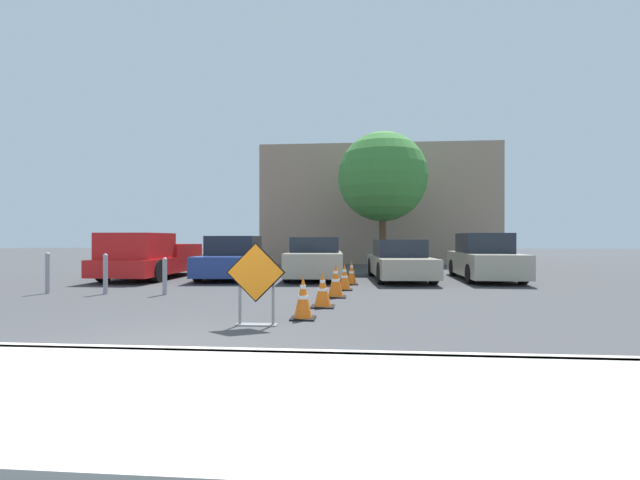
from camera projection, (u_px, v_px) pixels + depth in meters
ground_plane at (286, 279)px, 14.95m from camera, size 96.00×96.00×0.00m
sidewalk_strip at (75, 394)px, 3.69m from camera, size 23.69×2.59×0.14m
curb_lip at (147, 354)px, 4.98m from camera, size 23.69×0.20×0.14m
road_closed_sign at (256, 281)px, 6.91m from camera, size 0.97×0.20×1.35m
traffic_cone_nearest at (303, 298)px, 7.49m from camera, size 0.43×0.43×0.77m
traffic_cone_second at (323, 290)px, 8.79m from camera, size 0.47×0.47×0.72m
traffic_cone_third at (336, 281)px, 10.28m from camera, size 0.49×0.49×0.82m
traffic_cone_fourth at (345, 277)px, 11.74m from camera, size 0.44×0.44×0.73m
traffic_cone_fifth at (352, 273)px, 13.11m from camera, size 0.40×0.40×0.76m
pickup_truck at (148, 258)px, 15.04m from camera, size 2.11×5.02×1.60m
parked_car_nearest at (234, 259)px, 15.33m from camera, size 2.14×4.51×1.51m
parked_car_second at (315, 259)px, 15.11m from camera, size 2.09×4.36×1.46m
parked_car_third at (399, 261)px, 14.69m from camera, size 2.06×4.74×1.38m
parked_car_fourth at (484, 259)px, 14.74m from camera, size 1.91×4.62×1.60m
bollard_nearest at (165, 275)px, 10.75m from camera, size 0.12×0.12×0.94m
bollard_second at (105, 273)px, 10.88m from camera, size 0.12×0.12×1.03m
bollard_third at (48, 272)px, 11.01m from camera, size 0.12×0.12×1.06m
building_facade_backdrop at (377, 207)px, 25.95m from camera, size 13.37×5.00×6.71m
street_tree_behind_lot at (383, 177)px, 20.14m from camera, size 4.21×4.21×6.44m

